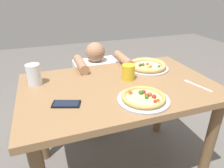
{
  "coord_description": "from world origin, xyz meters",
  "views": [
    {
      "loc": [
        -0.44,
        -1.1,
        1.33
      ],
      "look_at": [
        -0.06,
        -0.04,
        0.78
      ],
      "focal_mm": 32.68,
      "sensor_mm": 36.0,
      "label": 1
    }
  ],
  "objects_px": {
    "pizza_near": "(143,98)",
    "fork": "(196,85)",
    "diner_seated": "(97,92)",
    "drink_cup_colored": "(128,72)",
    "pizza_far": "(147,66)",
    "cell_phone": "(66,104)",
    "water_cup_clear": "(34,74)"
  },
  "relations": [
    {
      "from": "pizza_near",
      "to": "fork",
      "type": "height_order",
      "value": "pizza_near"
    },
    {
      "from": "pizza_near",
      "to": "diner_seated",
      "type": "xyz_separation_m",
      "value": [
        -0.05,
        0.82,
        -0.37
      ]
    },
    {
      "from": "diner_seated",
      "to": "drink_cup_colored",
      "type": "bearing_deg",
      "value": -80.55
    },
    {
      "from": "pizza_near",
      "to": "pizza_far",
      "type": "relative_size",
      "value": 0.91
    },
    {
      "from": "pizza_far",
      "to": "diner_seated",
      "type": "bearing_deg",
      "value": 127.72
    },
    {
      "from": "cell_phone",
      "to": "pizza_far",
      "type": "bearing_deg",
      "value": 26.35
    },
    {
      "from": "pizza_far",
      "to": "drink_cup_colored",
      "type": "bearing_deg",
      "value": -148.24
    },
    {
      "from": "cell_phone",
      "to": "diner_seated",
      "type": "xyz_separation_m",
      "value": [
        0.36,
        0.72,
        -0.36
      ]
    },
    {
      "from": "pizza_near",
      "to": "drink_cup_colored",
      "type": "height_order",
      "value": "drink_cup_colored"
    },
    {
      "from": "water_cup_clear",
      "to": "pizza_far",
      "type": "bearing_deg",
      "value": 0.59
    },
    {
      "from": "water_cup_clear",
      "to": "cell_phone",
      "type": "xyz_separation_m",
      "value": [
        0.15,
        -0.32,
        -0.06
      ]
    },
    {
      "from": "pizza_far",
      "to": "cell_phone",
      "type": "bearing_deg",
      "value": -153.65
    },
    {
      "from": "cell_phone",
      "to": "water_cup_clear",
      "type": "bearing_deg",
      "value": 115.65
    },
    {
      "from": "drink_cup_colored",
      "to": "water_cup_clear",
      "type": "bearing_deg",
      "value": 168.16
    },
    {
      "from": "pizza_near",
      "to": "cell_phone",
      "type": "bearing_deg",
      "value": 166.52
    },
    {
      "from": "pizza_near",
      "to": "water_cup_clear",
      "type": "distance_m",
      "value": 0.71
    },
    {
      "from": "fork",
      "to": "cell_phone",
      "type": "distance_m",
      "value": 0.82
    },
    {
      "from": "fork",
      "to": "diner_seated",
      "type": "xyz_separation_m",
      "value": [
        -0.46,
        0.76,
        -0.36
      ]
    },
    {
      "from": "drink_cup_colored",
      "to": "diner_seated",
      "type": "distance_m",
      "value": 0.67
    },
    {
      "from": "drink_cup_colored",
      "to": "water_cup_clear",
      "type": "distance_m",
      "value": 0.61
    },
    {
      "from": "pizza_near",
      "to": "pizza_far",
      "type": "xyz_separation_m",
      "value": [
        0.25,
        0.43,
        0.0
      ]
    },
    {
      "from": "pizza_far",
      "to": "diner_seated",
      "type": "xyz_separation_m",
      "value": [
        -0.3,
        0.39,
        -0.38
      ]
    },
    {
      "from": "pizza_near",
      "to": "fork",
      "type": "distance_m",
      "value": 0.41
    },
    {
      "from": "fork",
      "to": "pizza_far",
      "type": "bearing_deg",
      "value": 113.26
    },
    {
      "from": "pizza_far",
      "to": "drink_cup_colored",
      "type": "height_order",
      "value": "drink_cup_colored"
    },
    {
      "from": "pizza_near",
      "to": "diner_seated",
      "type": "relative_size",
      "value": 0.33
    },
    {
      "from": "diner_seated",
      "to": "water_cup_clear",
      "type": "bearing_deg",
      "value": -141.84
    },
    {
      "from": "water_cup_clear",
      "to": "diner_seated",
      "type": "height_order",
      "value": "water_cup_clear"
    },
    {
      "from": "fork",
      "to": "diner_seated",
      "type": "relative_size",
      "value": 0.23
    },
    {
      "from": "cell_phone",
      "to": "pizza_near",
      "type": "bearing_deg",
      "value": -13.48
    },
    {
      "from": "pizza_far",
      "to": "fork",
      "type": "distance_m",
      "value": 0.4
    },
    {
      "from": "fork",
      "to": "cell_phone",
      "type": "relative_size",
      "value": 1.2
    }
  ]
}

